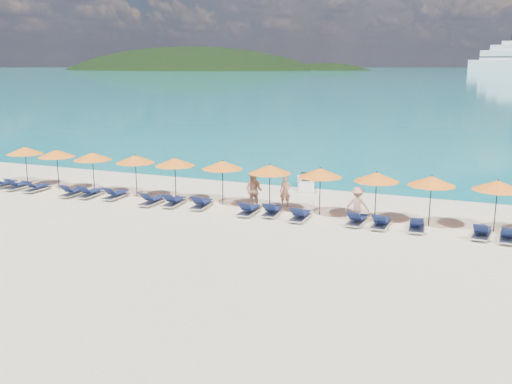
% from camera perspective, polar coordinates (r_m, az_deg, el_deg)
% --- Properties ---
extents(ground, '(1400.00, 1400.00, 0.00)m').
position_cam_1_polar(ground, '(23.85, -2.74, -4.29)').
color(ground, beige).
extents(sea, '(1600.00, 1300.00, 0.01)m').
position_cam_1_polar(sea, '(680.76, 21.90, 11.25)').
color(sea, '#1FA9B2').
rests_on(sea, ground).
extents(headland_main, '(374.00, 242.00, 126.50)m').
position_cam_1_polar(headland_main, '(642.07, -6.70, 8.63)').
color(headland_main, black).
rests_on(headland_main, ground).
extents(headland_small, '(162.00, 126.00, 85.50)m').
position_cam_1_polar(headland_small, '(603.67, 6.96, 8.65)').
color(headland_small, black).
rests_on(headland_small, ground).
extents(jetski, '(1.60, 2.47, 0.82)m').
position_cam_1_polar(jetski, '(32.57, 4.97, 0.93)').
color(jetski, white).
rests_on(jetski, ground).
extents(beachgoer_a, '(0.62, 0.47, 1.52)m').
position_cam_1_polar(beachgoer_a, '(28.33, 2.95, 0.04)').
color(beachgoer_a, tan).
rests_on(beachgoer_a, ground).
extents(beachgoer_b, '(0.92, 0.56, 1.85)m').
position_cam_1_polar(beachgoer_b, '(27.75, -0.22, 0.14)').
color(beachgoer_b, tan).
rests_on(beachgoer_b, ground).
extents(beachgoer_c, '(1.12, 0.63, 1.65)m').
position_cam_1_polar(beachgoer_c, '(25.75, 10.10, -1.29)').
color(beachgoer_c, tan).
rests_on(beachgoer_c, ground).
extents(umbrella_0, '(2.10, 2.10, 2.28)m').
position_cam_1_polar(umbrella_0, '(35.92, -22.11, 3.86)').
color(umbrella_0, black).
rests_on(umbrella_0, ground).
extents(umbrella_1, '(2.10, 2.10, 2.28)m').
position_cam_1_polar(umbrella_1, '(34.15, -19.33, 3.67)').
color(umbrella_1, black).
rests_on(umbrella_1, ground).
extents(umbrella_2, '(2.10, 2.10, 2.28)m').
position_cam_1_polar(umbrella_2, '(32.47, -16.04, 3.45)').
color(umbrella_2, black).
rests_on(umbrella_2, ground).
extents(umbrella_3, '(2.10, 2.10, 2.28)m').
position_cam_1_polar(umbrella_3, '(30.95, -11.98, 3.24)').
color(umbrella_3, black).
rests_on(umbrella_3, ground).
extents(umbrella_4, '(2.10, 2.10, 2.28)m').
position_cam_1_polar(umbrella_4, '(29.70, -8.12, 2.99)').
color(umbrella_4, black).
rests_on(umbrella_4, ground).
extents(umbrella_5, '(2.10, 2.10, 2.28)m').
position_cam_1_polar(umbrella_5, '(28.57, -3.37, 2.72)').
color(umbrella_5, black).
rests_on(umbrella_5, ground).
extents(umbrella_6, '(2.10, 2.10, 2.28)m').
position_cam_1_polar(umbrella_6, '(27.40, 1.38, 2.30)').
color(umbrella_6, black).
rests_on(umbrella_6, ground).
extents(umbrella_7, '(2.10, 2.10, 2.28)m').
position_cam_1_polar(umbrella_7, '(26.67, 6.46, 1.94)').
color(umbrella_7, black).
rests_on(umbrella_7, ground).
extents(umbrella_8, '(2.10, 2.10, 2.28)m').
position_cam_1_polar(umbrella_8, '(26.06, 11.97, 1.49)').
color(umbrella_8, black).
rests_on(umbrella_8, ground).
extents(umbrella_9, '(2.10, 2.10, 2.28)m').
position_cam_1_polar(umbrella_9, '(25.78, 17.15, 1.07)').
color(umbrella_9, black).
rests_on(umbrella_9, ground).
extents(umbrella_10, '(2.10, 2.10, 2.28)m').
position_cam_1_polar(umbrella_10, '(25.77, 23.03, 0.61)').
color(umbrella_10, black).
rests_on(umbrella_10, ground).
extents(lounger_0, '(0.64, 1.71, 0.66)m').
position_cam_1_polar(lounger_0, '(35.72, -23.95, 0.75)').
color(lounger_0, silver).
rests_on(lounger_0, ground).
extents(lounger_1, '(0.64, 1.71, 0.66)m').
position_cam_1_polar(lounger_1, '(34.95, -22.68, 0.62)').
color(lounger_1, silver).
rests_on(lounger_1, ground).
extents(lounger_2, '(0.67, 1.72, 0.66)m').
position_cam_1_polar(lounger_2, '(33.98, -21.11, 0.43)').
color(lounger_2, silver).
rests_on(lounger_2, ground).
extents(lounger_3, '(0.70, 1.73, 0.66)m').
position_cam_1_polar(lounger_3, '(32.15, -17.89, 0.01)').
color(lounger_3, silver).
rests_on(lounger_3, ground).
extents(lounger_4, '(0.73, 1.74, 0.66)m').
position_cam_1_polar(lounger_4, '(31.60, -16.27, -0.10)').
color(lounger_4, silver).
rests_on(lounger_4, ground).
extents(lounger_5, '(0.62, 1.70, 0.66)m').
position_cam_1_polar(lounger_5, '(30.88, -13.87, -0.25)').
color(lounger_5, silver).
rests_on(lounger_5, ground).
extents(lounger_6, '(0.68, 1.72, 0.66)m').
position_cam_1_polar(lounger_6, '(29.20, -10.35, -0.82)').
color(lounger_6, silver).
rests_on(lounger_6, ground).
extents(lounger_7, '(0.75, 1.74, 0.66)m').
position_cam_1_polar(lounger_7, '(28.78, -8.21, -0.94)').
color(lounger_7, silver).
rests_on(lounger_7, ground).
extents(lounger_8, '(0.75, 1.74, 0.66)m').
position_cam_1_polar(lounger_8, '(28.16, -5.47, -1.17)').
color(lounger_8, silver).
rests_on(lounger_8, ground).
extents(lounger_9, '(0.64, 1.71, 0.66)m').
position_cam_1_polar(lounger_9, '(26.85, -0.73, -1.80)').
color(lounger_9, silver).
rests_on(lounger_9, ground).
extents(lounger_10, '(0.77, 1.75, 0.66)m').
position_cam_1_polar(lounger_10, '(26.71, 1.63, -1.89)').
color(lounger_10, silver).
rests_on(lounger_10, ground).
extents(lounger_11, '(0.63, 1.70, 0.66)m').
position_cam_1_polar(lounger_11, '(25.97, 4.46, -2.35)').
color(lounger_11, silver).
rests_on(lounger_11, ground).
extents(lounger_12, '(0.71, 1.73, 0.66)m').
position_cam_1_polar(lounger_12, '(25.60, 10.05, -2.73)').
color(lounger_12, silver).
rests_on(lounger_12, ground).
extents(lounger_13, '(0.66, 1.72, 0.66)m').
position_cam_1_polar(lounger_13, '(25.34, 12.41, -3.00)').
color(lounger_13, silver).
rests_on(lounger_13, ground).
extents(lounger_14, '(0.78, 1.75, 0.66)m').
position_cam_1_polar(lounger_14, '(25.26, 15.77, -3.23)').
color(lounger_14, silver).
rests_on(lounger_14, ground).
extents(lounger_15, '(0.79, 1.75, 0.66)m').
position_cam_1_polar(lounger_15, '(25.09, 21.64, -3.77)').
color(lounger_15, silver).
rests_on(lounger_15, ground).
extents(lounger_16, '(0.69, 1.72, 0.66)m').
position_cam_1_polar(lounger_16, '(25.02, 23.92, -4.02)').
color(lounger_16, silver).
rests_on(lounger_16, ground).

